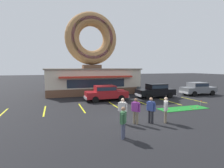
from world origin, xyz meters
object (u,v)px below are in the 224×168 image
(pedestrian_leather_jacket_man, at_px, (123,110))
(pedestrian_blue_sweater_man, at_px, (166,109))
(car_black, at_px, (156,90))
(putting_flag_pin, at_px, (201,102))
(trash_bin, at_px, (139,90))
(car_red, at_px, (106,92))
(car_grey, at_px, (198,88))
(pedestrian_beanie_man, at_px, (151,109))
(pedestrian_hooded_kid, at_px, (136,110))
(pedestrian_clipboard_woman, at_px, (123,121))
(golf_ball, at_px, (179,110))

(pedestrian_leather_jacket_man, bearing_deg, pedestrian_blue_sweater_man, -14.28)
(pedestrian_blue_sweater_man, bearing_deg, car_black, 61.12)
(putting_flag_pin, xyz_separation_m, trash_bin, (-1.78, 8.43, 0.06))
(putting_flag_pin, bearing_deg, car_red, 142.11)
(car_grey, height_order, pedestrian_leather_jacket_man, same)
(pedestrian_beanie_man, bearing_deg, pedestrian_blue_sweater_man, -10.79)
(pedestrian_blue_sweater_man, height_order, pedestrian_leather_jacket_man, pedestrian_blue_sweater_man)
(pedestrian_blue_sweater_man, relative_size, pedestrian_hooded_kid, 1.02)
(pedestrian_hooded_kid, xyz_separation_m, pedestrian_beanie_man, (0.94, -0.20, 0.02))
(car_grey, bearing_deg, pedestrian_leather_jacket_man, -150.35)
(car_black, distance_m, pedestrian_leather_jacket_man, 10.51)
(car_grey, relative_size, pedestrian_clipboard_woman, 2.92)
(pedestrian_leather_jacket_man, xyz_separation_m, pedestrian_beanie_man, (1.70, -0.49, 0.02))
(car_red, bearing_deg, pedestrian_clipboard_woman, -101.61)
(car_red, relative_size, pedestrian_leather_jacket_man, 2.86)
(pedestrian_blue_sweater_man, bearing_deg, pedestrian_leather_jacket_man, 165.72)
(putting_flag_pin, distance_m, car_black, 5.63)
(golf_ball, height_order, car_red, car_red)
(car_red, bearing_deg, pedestrian_blue_sweater_man, -80.14)
(golf_ball, relative_size, car_grey, 0.01)
(golf_ball, relative_size, trash_bin, 0.04)
(pedestrian_clipboard_woman, bearing_deg, pedestrian_blue_sweater_man, 22.38)
(pedestrian_clipboard_woman, bearing_deg, pedestrian_beanie_man, 32.59)
(pedestrian_clipboard_woman, height_order, pedestrian_beanie_man, pedestrian_beanie_man)
(pedestrian_beanie_man, bearing_deg, pedestrian_clipboard_woman, -147.41)
(golf_ball, height_order, pedestrian_clipboard_woman, pedestrian_clipboard_woman)
(pedestrian_hooded_kid, relative_size, trash_bin, 1.65)
(car_grey, xyz_separation_m, pedestrian_clipboard_woman, (-14.29, -9.77, -0.01))
(pedestrian_leather_jacket_man, bearing_deg, pedestrian_clipboard_woman, -111.23)
(car_red, xyz_separation_m, pedestrian_blue_sweater_man, (1.45, -8.35, 0.03))
(golf_ball, xyz_separation_m, pedestrian_beanie_man, (-3.99, -2.22, 0.85))
(pedestrian_clipboard_woman, bearing_deg, putting_flag_pin, 24.80)
(putting_flag_pin, xyz_separation_m, pedestrian_blue_sweater_man, (-5.68, -2.80, 0.46))
(car_black, bearing_deg, car_red, 179.49)
(pedestrian_hooded_kid, bearing_deg, car_red, 86.85)
(car_grey, distance_m, pedestrian_leather_jacket_man, 15.50)
(golf_ball, height_order, pedestrian_blue_sweater_man, pedestrian_blue_sweater_man)
(car_red, bearing_deg, car_grey, -0.05)
(pedestrian_clipboard_woman, relative_size, pedestrian_beanie_man, 0.97)
(car_black, relative_size, trash_bin, 4.70)
(car_grey, distance_m, pedestrian_clipboard_woman, 17.31)
(car_grey, distance_m, car_black, 6.25)
(car_grey, bearing_deg, pedestrian_beanie_man, -145.28)
(pedestrian_blue_sweater_man, bearing_deg, car_grey, 37.61)
(putting_flag_pin, bearing_deg, pedestrian_clipboard_woman, -155.20)
(car_red, distance_m, pedestrian_hooded_kid, 7.98)
(car_grey, height_order, trash_bin, car_grey)
(car_black, bearing_deg, car_grey, 0.39)
(golf_ball, height_order, pedestrian_leather_jacket_man, pedestrian_leather_jacket_man)
(car_black, xyz_separation_m, pedestrian_hooded_kid, (-6.47, -7.91, 0.01))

